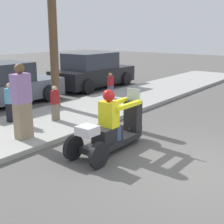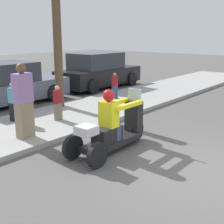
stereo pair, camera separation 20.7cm
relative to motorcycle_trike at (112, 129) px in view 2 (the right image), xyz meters
name	(u,v)px [view 2 (the right image)]	position (x,y,z in m)	size (l,w,h in m)	color
ground_plane	(195,171)	(0.20, -1.88, -0.50)	(60.00, 60.00, 0.00)	#565451
sidewalk_strip	(42,124)	(0.20, 2.72, -0.44)	(28.00, 2.80, 0.12)	#9E9E99
motorcycle_trike	(112,129)	(0.00, 0.00, 0.00)	(2.30, 0.78, 1.41)	black
spectator_near_curb	(58,104)	(0.65, 2.52, 0.10)	(0.26, 0.20, 1.00)	#726656
spectator_with_child	(23,102)	(-0.86, 1.98, 0.48)	(0.43, 0.27, 1.77)	gray
spectator_end_of_line	(115,86)	(4.03, 3.16, 0.09)	(0.24, 0.15, 0.96)	#38476B
spectator_far_back	(14,102)	(-0.19, 3.42, 0.15)	(0.29, 0.20, 1.10)	black
parked_car_lot_left	(2,85)	(1.00, 5.88, 0.22)	(4.65, 2.05, 1.52)	slate
parked_car_lot_far	(98,71)	(5.91, 5.65, 0.27)	(4.33, 1.95, 1.64)	black
tree_trunk	(58,55)	(1.84, 3.79, 1.34)	(0.28, 0.28, 3.43)	brown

